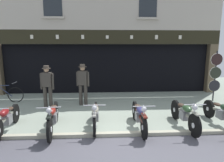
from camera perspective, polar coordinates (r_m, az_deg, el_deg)
The scene contains 14 objects.
ground at distance 4.73m, azimuth 1.27°, elevation -22.01°, with size 23.73×22.00×0.18m.
shop_facade at distance 12.04m, azimuth -1.66°, elevation 6.30°, with size 12.03×4.42×6.02m.
motorcycle_far_left at distance 6.53m, azimuth -28.68°, elevation -9.56°, with size 0.62×1.98×0.90m.
motorcycle_left at distance 6.07m, azimuth -17.06°, elevation -9.99°, with size 0.62×2.12×0.94m.
motorcycle_center_left at distance 6.05m, azimuth -4.98°, elevation -9.81°, with size 0.62×1.92×0.90m.
motorcycle_center at distance 6.01m, azimuth 8.03°, elevation -9.96°, with size 0.62×2.05×0.91m.
motorcycle_center_right at distance 6.43m, azimuth 20.64°, elevation -9.09°, with size 0.62×2.02×0.93m.
motorcycle_right at distance 7.04m, azimuth 29.77°, elevation -8.23°, with size 0.62×2.05×0.91m.
salesman_left at distance 8.23m, azimuth -18.61°, elevation -0.99°, with size 0.56×0.34×1.73m.
shopkeeper_center at distance 8.21m, azimuth -8.61°, elevation -0.46°, with size 0.55×0.35×1.76m.
tyre_sign_pole at distance 9.89m, azimuth 28.24°, elevation 2.05°, with size 0.55×0.06×2.29m.
advert_board_near at distance 10.74m, azimuth -17.78°, elevation 5.85°, with size 0.83×0.03×0.88m.
advert_board_far at distance 11.05m, azimuth -23.20°, elevation 6.20°, with size 0.81×0.03×0.98m.
leaning_bicycle at distance 9.93m, azimuth -29.59°, elevation -3.42°, with size 1.80×0.50×0.94m.
Camera 1 is at (-0.32, -4.98, 2.49)m, focal length 30.92 mm.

